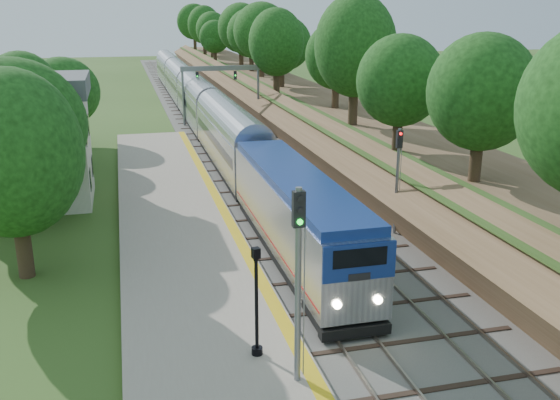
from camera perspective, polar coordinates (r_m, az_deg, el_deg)
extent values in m
cube|color=#4C4944|center=(72.29, -6.34, 7.57)|extent=(9.50, 170.00, 0.12)
cube|color=gray|center=(71.95, -8.51, 7.56)|extent=(0.08, 170.00, 0.16)
cube|color=gray|center=(72.11, -7.36, 7.62)|extent=(0.08, 170.00, 0.16)
cube|color=gray|center=(72.45, -5.33, 7.73)|extent=(0.08, 170.00, 0.16)
cube|color=gray|center=(72.69, -4.20, 7.79)|extent=(0.08, 170.00, 0.16)
cube|color=gray|center=(29.21, -8.06, -6.68)|extent=(6.40, 68.00, 0.38)
cube|color=gold|center=(29.52, -2.55, -5.85)|extent=(0.55, 68.00, 0.01)
cube|color=brown|center=(73.96, 1.01, 9.01)|extent=(9.00, 170.00, 3.00)
cube|color=brown|center=(73.07, -1.97, 8.75)|extent=(4.47, 170.00, 4.54)
cylinder|color=#332316|center=(73.24, -0.13, 11.15)|extent=(0.60, 0.60, 2.62)
sphere|color=black|center=(72.96, -0.13, 13.94)|extent=(5.70, 5.70, 5.70)
cylinder|color=#332316|center=(122.18, -6.02, 13.44)|extent=(0.60, 0.60, 2.62)
sphere|color=black|center=(122.01, -6.07, 15.11)|extent=(5.70, 5.70, 5.70)
cube|color=beige|center=(41.99, -22.52, 4.12)|extent=(8.00, 6.00, 6.80)
cube|color=#52555A|center=(41.36, -23.15, 9.52)|extent=(8.60, 6.60, 1.20)
cube|color=black|center=(40.19, -16.95, 1.81)|extent=(0.05, 1.10, 1.30)
cube|color=black|center=(43.68, -16.78, 3.01)|extent=(0.05, 1.10, 1.30)
cube|color=black|center=(39.58, -17.30, 5.72)|extent=(0.05, 1.10, 1.30)
cube|color=black|center=(43.12, -17.10, 6.62)|extent=(0.05, 1.10, 1.30)
cylinder|color=slate|center=(66.53, -8.83, 9.30)|extent=(0.24, 0.24, 6.20)
cylinder|color=slate|center=(67.75, -1.99, 9.63)|extent=(0.24, 0.24, 6.20)
cube|color=slate|center=(66.71, -5.45, 11.91)|extent=(8.40, 0.25, 0.50)
cube|color=black|center=(66.29, -7.59, 11.16)|extent=(0.30, 0.20, 0.90)
cube|color=black|center=(66.88, -4.12, 11.31)|extent=(0.30, 0.20, 0.90)
cylinder|color=#332316|center=(38.40, -19.98, -0.08)|extent=(0.60, 0.60, 2.45)
sphere|color=black|center=(37.61, -20.49, 4.76)|extent=(5.32, 5.32, 5.32)
cylinder|color=#332316|center=(53.88, -18.52, 4.79)|extent=(0.60, 0.60, 2.45)
sphere|color=black|center=(53.32, -18.86, 8.28)|extent=(5.32, 5.32, 5.32)
cube|color=black|center=(30.74, 1.43, -4.53)|extent=(2.55, 15.99, 0.56)
cube|color=#B7BAC1|center=(30.10, 1.45, -1.26)|extent=(2.78, 16.66, 3.15)
cube|color=navy|center=(29.59, 1.48, 2.01)|extent=(2.66, 15.99, 0.41)
cube|color=navy|center=(22.37, 7.28, -5.64)|extent=(2.75, 0.10, 1.39)
cube|color=black|center=(22.27, 7.33, -5.24)|extent=(2.04, 0.06, 0.69)
cube|color=#A51110|center=(30.45, 1.44, -3.16)|extent=(2.80, 16.32, 0.09)
cube|color=#B7BAC1|center=(47.36, -4.51, 5.10)|extent=(2.78, 18.51, 3.61)
cube|color=#B7BAC1|center=(65.98, -7.40, 8.41)|extent=(2.78, 18.51, 3.61)
cube|color=#B7BAC1|center=(84.82, -9.04, 10.25)|extent=(2.78, 18.51, 3.61)
cube|color=#B7BAC1|center=(103.75, -10.09, 11.41)|extent=(2.78, 18.51, 3.61)
cylinder|color=black|center=(22.28, -2.11, -13.60)|extent=(0.39, 0.39, 0.27)
cylinder|color=black|center=(21.45, -2.16, -9.61)|extent=(0.12, 0.12, 3.47)
cube|color=black|center=(20.66, -2.22, -4.86)|extent=(0.29, 0.29, 0.36)
cube|color=silver|center=(20.66, -2.22, -4.86)|extent=(0.21, 0.21, 0.27)
cylinder|color=slate|center=(19.44, 1.65, -8.06)|extent=(0.20, 0.20, 6.48)
cube|color=black|center=(18.50, 1.72, -0.83)|extent=(0.38, 0.25, 1.12)
cylinder|color=#0CE526|center=(18.37, 1.85, -0.97)|extent=(0.18, 0.07, 0.18)
cylinder|color=slate|center=(33.89, 10.65, 1.63)|extent=(0.17, 0.17, 5.80)
cube|color=black|center=(33.36, 10.87, 5.50)|extent=(0.32, 0.21, 0.94)
cylinder|color=#FF0C0C|center=(33.25, 10.95, 5.46)|extent=(0.15, 0.06, 0.15)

